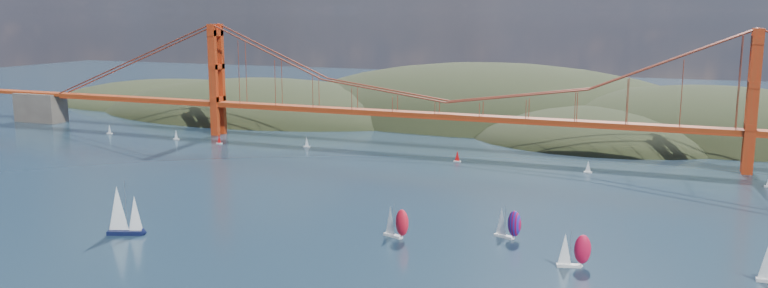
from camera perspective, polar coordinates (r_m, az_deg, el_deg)
headlands at (r=420.81m, az=14.69°, el=-0.32°), size 725.00×225.00×96.00m
bridge at (r=329.11m, az=4.64°, el=5.00°), size 552.00×12.00×55.00m
sloop_navy at (r=220.17m, az=-19.27°, el=-4.84°), size 10.48×7.85×15.34m
racer_0 at (r=205.84m, az=0.91°, el=-5.94°), size 8.50×5.50×9.50m
racer_1 at (r=188.54m, az=14.22°, el=-7.81°), size 8.32×4.96×9.33m
racer_rwb at (r=208.04m, az=9.39°, el=-5.94°), size 8.28×5.38×9.25m
distant_boat_0 at (r=402.68m, az=-20.19°, el=1.07°), size 3.00×2.00×4.70m
distant_boat_1 at (r=375.00m, az=-15.56°, el=0.70°), size 3.00×2.00×4.70m
distant_boat_2 at (r=357.73m, az=-12.45°, el=0.39°), size 3.00×2.00×4.70m
distant_boat_3 at (r=342.72m, az=-5.91°, el=0.16°), size 3.00×2.00×4.70m
distant_boat_8 at (r=297.51m, az=15.29°, el=-1.68°), size 3.00×2.00×4.70m
distant_boat_9 at (r=309.25m, az=5.61°, el=-0.93°), size 3.00×2.00×4.70m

